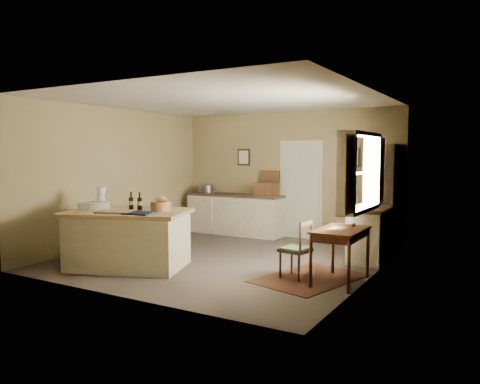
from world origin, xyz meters
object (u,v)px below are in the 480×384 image
object	(u,v)px
work_island	(128,237)
desk_chair	(295,250)
shelving_unit	(392,199)
writing_desk	(341,235)
sideboard	(236,213)
right_cabinet	(370,234)

from	to	relation	value
work_island	desk_chair	world-z (taller)	work_island
work_island	shelving_unit	world-z (taller)	shelving_unit
writing_desk	desk_chair	world-z (taller)	desk_chair
sideboard	writing_desk	distance (m)	4.25
shelving_unit	writing_desk	bearing A→B (deg)	-93.51
work_island	sideboard	size ratio (longest dim) A/B	0.95
writing_desk	shelving_unit	world-z (taller)	shelving_unit
work_island	shelving_unit	xyz separation A→B (m)	(3.35, 3.32, 0.50)
work_island	right_cabinet	distance (m)	4.00
sideboard	shelving_unit	bearing A→B (deg)	-3.32
sideboard	writing_desk	bearing A→B (deg)	-39.09
desk_chair	shelving_unit	size ratio (longest dim) A/B	0.42
sideboard	desk_chair	xyz separation A→B (m)	(2.65, -2.76, -0.07)
right_cabinet	shelving_unit	bearing A→B (deg)	80.55
right_cabinet	desk_chair	bearing A→B (deg)	-111.34
sideboard	writing_desk	xyz separation A→B (m)	(3.30, -2.68, 0.19)
sideboard	right_cabinet	world-z (taller)	sideboard
desk_chair	right_cabinet	distance (m)	1.77
writing_desk	sideboard	bearing A→B (deg)	140.91
right_cabinet	shelving_unit	world-z (taller)	shelving_unit
sideboard	right_cabinet	bearing A→B (deg)	-18.66
writing_desk	work_island	bearing A→B (deg)	-165.34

